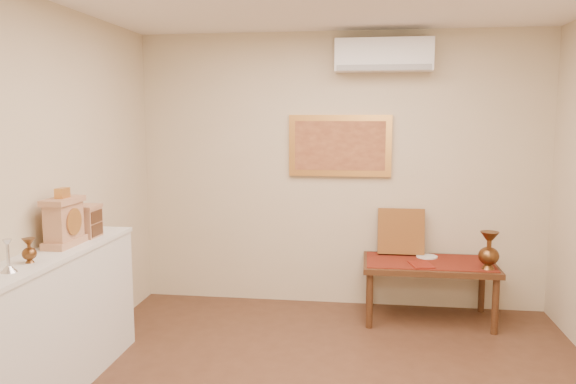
% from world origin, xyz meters
% --- Properties ---
extents(wall_back, '(4.00, 0.02, 2.70)m').
position_xyz_m(wall_back, '(0.00, 2.25, 1.35)').
color(wall_back, beige).
rests_on(wall_back, ground).
extents(wall_front, '(4.00, 0.02, 2.70)m').
position_xyz_m(wall_front, '(0.00, -2.25, 1.35)').
color(wall_front, beige).
rests_on(wall_front, ground).
extents(wall_left, '(0.02, 4.50, 2.70)m').
position_xyz_m(wall_left, '(-2.00, 0.00, 1.35)').
color(wall_left, beige).
rests_on(wall_left, ground).
extents(candlestick, '(0.09, 0.09, 0.20)m').
position_xyz_m(candlestick, '(-1.80, -0.37, 1.08)').
color(candlestick, silver).
rests_on(candlestick, display_ledge).
extents(brass_urn_small, '(0.09, 0.09, 0.20)m').
position_xyz_m(brass_urn_small, '(-1.80, -0.16, 1.08)').
color(brass_urn_small, brown).
rests_on(brass_urn_small, display_ledge).
extents(table_cloth, '(1.14, 0.59, 0.01)m').
position_xyz_m(table_cloth, '(0.85, 1.88, 0.55)').
color(table_cloth, maroon).
rests_on(table_cloth, low_table).
extents(brass_urn_tall, '(0.18, 0.18, 0.41)m').
position_xyz_m(brass_urn_tall, '(1.33, 1.68, 0.76)').
color(brass_urn_tall, brown).
rests_on(brass_urn_tall, table_cloth).
extents(plate, '(0.20, 0.20, 0.01)m').
position_xyz_m(plate, '(0.85, 2.03, 0.56)').
color(plate, white).
rests_on(plate, table_cloth).
extents(menu, '(0.23, 0.28, 0.01)m').
position_xyz_m(menu, '(0.76, 1.72, 0.56)').
color(menu, maroon).
rests_on(menu, table_cloth).
extents(cushion, '(0.44, 0.19, 0.45)m').
position_xyz_m(cushion, '(0.60, 2.14, 0.78)').
color(cushion, '#5F1F13').
rests_on(cushion, table_cloth).
extents(display_ledge, '(0.37, 2.02, 0.98)m').
position_xyz_m(display_ledge, '(-1.82, 0.00, 0.49)').
color(display_ledge, silver).
rests_on(display_ledge, floor).
extents(mantel_clock, '(0.17, 0.36, 0.41)m').
position_xyz_m(mantel_clock, '(-1.83, 0.31, 1.15)').
color(mantel_clock, tan).
rests_on(mantel_clock, display_ledge).
extents(wooden_chest, '(0.16, 0.21, 0.24)m').
position_xyz_m(wooden_chest, '(-1.81, 0.60, 1.10)').
color(wooden_chest, tan).
rests_on(wooden_chest, display_ledge).
extents(low_table, '(1.20, 0.70, 0.55)m').
position_xyz_m(low_table, '(0.85, 1.88, 0.48)').
color(low_table, '#462715').
rests_on(low_table, floor).
extents(painting, '(1.00, 0.06, 0.60)m').
position_xyz_m(painting, '(0.00, 2.22, 1.60)').
color(painting, '#CC8A41').
rests_on(painting, wall_back).
extents(ac_unit, '(0.90, 0.25, 0.30)m').
position_xyz_m(ac_unit, '(0.40, 2.12, 2.45)').
color(ac_unit, silver).
rests_on(ac_unit, wall_back).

